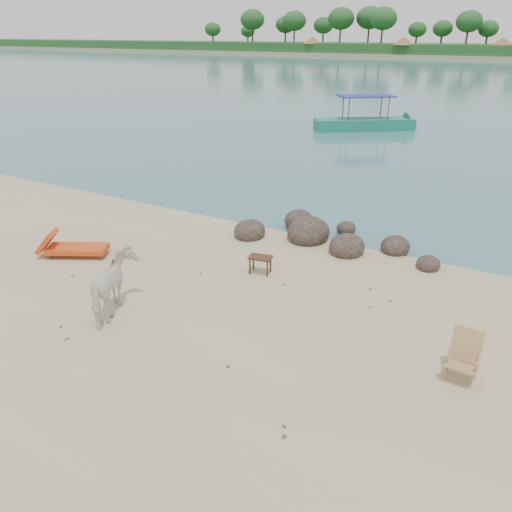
{
  "coord_description": "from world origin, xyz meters",
  "views": [
    {
      "loc": [
        5.87,
        -7.5,
        5.92
      ],
      "look_at": [
        0.48,
        2.0,
        1.0
      ],
      "focal_mm": 35.0,
      "sensor_mm": 36.0,
      "label": 1
    }
  ],
  "objects_px": {
    "lounge_chair": "(77,247)",
    "boulders": "(319,236)",
    "deck_chair": "(463,360)",
    "side_table": "(260,266)",
    "cow": "(114,287)",
    "boat_near": "(366,101)"
  },
  "relations": [
    {
      "from": "lounge_chair",
      "to": "boulders",
      "type": "bearing_deg",
      "value": 10.43
    },
    {
      "from": "deck_chair",
      "to": "side_table",
      "type": "bearing_deg",
      "value": 162.29
    },
    {
      "from": "cow",
      "to": "side_table",
      "type": "relative_size",
      "value": 2.8
    },
    {
      "from": "boulders",
      "to": "side_table",
      "type": "relative_size",
      "value": 10.37
    },
    {
      "from": "cow",
      "to": "deck_chair",
      "type": "distance_m",
      "value": 7.36
    },
    {
      "from": "cow",
      "to": "lounge_chair",
      "type": "bearing_deg",
      "value": -55.1
    },
    {
      "from": "side_table",
      "to": "lounge_chair",
      "type": "relative_size",
      "value": 0.28
    },
    {
      "from": "side_table",
      "to": "cow",
      "type": "bearing_deg",
      "value": -129.39
    },
    {
      "from": "side_table",
      "to": "lounge_chair",
      "type": "distance_m",
      "value": 5.36
    },
    {
      "from": "side_table",
      "to": "boat_near",
      "type": "relative_size",
      "value": 0.08
    },
    {
      "from": "boulders",
      "to": "deck_chair",
      "type": "height_order",
      "value": "deck_chair"
    },
    {
      "from": "boulders",
      "to": "lounge_chair",
      "type": "height_order",
      "value": "boulders"
    },
    {
      "from": "lounge_chair",
      "to": "deck_chair",
      "type": "distance_m",
      "value": 10.51
    },
    {
      "from": "deck_chair",
      "to": "boulders",
      "type": "bearing_deg",
      "value": 138.3
    },
    {
      "from": "cow",
      "to": "lounge_chair",
      "type": "xyz_separation_m",
      "value": [
        -3.27,
        1.83,
        -0.39
      ]
    },
    {
      "from": "side_table",
      "to": "deck_chair",
      "type": "bearing_deg",
      "value": -32.17
    },
    {
      "from": "side_table",
      "to": "boat_near",
      "type": "distance_m",
      "value": 22.97
    },
    {
      "from": "cow",
      "to": "boat_near",
      "type": "bearing_deg",
      "value": -109.74
    },
    {
      "from": "lounge_chair",
      "to": "side_table",
      "type": "bearing_deg",
      "value": -10.92
    },
    {
      "from": "cow",
      "to": "side_table",
      "type": "xyz_separation_m",
      "value": [
        1.85,
        3.42,
        -0.47
      ]
    },
    {
      "from": "boulders",
      "to": "cow",
      "type": "distance_m",
      "value": 6.72
    },
    {
      "from": "side_table",
      "to": "deck_chair",
      "type": "distance_m",
      "value": 5.77
    }
  ]
}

